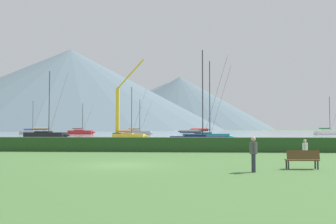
{
  "coord_description": "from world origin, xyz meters",
  "views": [
    {
      "loc": [
        3.63,
        -19.17,
        2.07
      ],
      "look_at": [
        0.22,
        42.95,
        4.88
      ],
      "focal_mm": 37.21,
      "sensor_mm": 36.0,
      "label": 1
    }
  ],
  "objects_px": {
    "sailboat_slip_7": "(81,132)",
    "person_seated_viewer": "(305,147)",
    "park_bench_near_path": "(302,159)",
    "sailboat_slip_8": "(328,132)",
    "sailboat_slip_4": "(207,136)",
    "sailboat_slip_11": "(138,133)",
    "sailboat_slip_5": "(46,135)",
    "person_standing_walker": "(253,151)",
    "sailboat_slip_6": "(129,136)",
    "dock_crane": "(119,113)",
    "sailboat_slip_1": "(199,139)",
    "sailboat_slip_3": "(31,132)"
  },
  "relations": [
    {
      "from": "sailboat_slip_1",
      "to": "sailboat_slip_3",
      "type": "xyz_separation_m",
      "value": [
        -50.33,
        64.52,
        -0.03
      ]
    },
    {
      "from": "sailboat_slip_5",
      "to": "sailboat_slip_11",
      "type": "relative_size",
      "value": 1.28
    },
    {
      "from": "sailboat_slip_6",
      "to": "sailboat_slip_11",
      "type": "height_order",
      "value": "sailboat_slip_11"
    },
    {
      "from": "sailboat_slip_3",
      "to": "sailboat_slip_1",
      "type": "bearing_deg",
      "value": -61.57
    },
    {
      "from": "sailboat_slip_1",
      "to": "sailboat_slip_6",
      "type": "bearing_deg",
      "value": 112.91
    },
    {
      "from": "sailboat_slip_11",
      "to": "dock_crane",
      "type": "height_order",
      "value": "dock_crane"
    },
    {
      "from": "sailboat_slip_5",
      "to": "sailboat_slip_4",
      "type": "bearing_deg",
      "value": -14.91
    },
    {
      "from": "sailboat_slip_5",
      "to": "person_seated_viewer",
      "type": "xyz_separation_m",
      "value": [
        35.01,
        -39.4,
        -0.06
      ]
    },
    {
      "from": "sailboat_slip_4",
      "to": "sailboat_slip_7",
      "type": "height_order",
      "value": "sailboat_slip_4"
    },
    {
      "from": "sailboat_slip_5",
      "to": "sailboat_slip_3",
      "type": "bearing_deg",
      "value": 121.21
    },
    {
      "from": "sailboat_slip_5",
      "to": "sailboat_slip_7",
      "type": "height_order",
      "value": "sailboat_slip_5"
    },
    {
      "from": "sailboat_slip_5",
      "to": "person_seated_viewer",
      "type": "relative_size",
      "value": 10.28
    },
    {
      "from": "sailboat_slip_5",
      "to": "dock_crane",
      "type": "distance_m",
      "value": 23.49
    },
    {
      "from": "sailboat_slip_5",
      "to": "park_bench_near_path",
      "type": "distance_m",
      "value": 56.92
    },
    {
      "from": "sailboat_slip_8",
      "to": "sailboat_slip_5",
      "type": "bearing_deg",
      "value": -155.94
    },
    {
      "from": "sailboat_slip_5",
      "to": "sailboat_slip_6",
      "type": "xyz_separation_m",
      "value": [
        16.13,
        -1.36,
        -0.18
      ]
    },
    {
      "from": "sailboat_slip_8",
      "to": "sailboat_slip_11",
      "type": "relative_size",
      "value": 1.12
    },
    {
      "from": "park_bench_near_path",
      "to": "dock_crane",
      "type": "height_order",
      "value": "dock_crane"
    },
    {
      "from": "park_bench_near_path",
      "to": "person_standing_walker",
      "type": "xyz_separation_m",
      "value": [
        -2.66,
        -1.3,
        0.44
      ]
    },
    {
      "from": "sailboat_slip_6",
      "to": "person_standing_walker",
      "type": "xyz_separation_m",
      "value": [
        13.64,
        -46.72,
        0.41
      ]
    },
    {
      "from": "sailboat_slip_7",
      "to": "sailboat_slip_11",
      "type": "relative_size",
      "value": 0.98
    },
    {
      "from": "sailboat_slip_7",
      "to": "sailboat_slip_8",
      "type": "xyz_separation_m",
      "value": [
        75.59,
        -2.84,
        0.03
      ]
    },
    {
      "from": "sailboat_slip_3",
      "to": "sailboat_slip_4",
      "type": "bearing_deg",
      "value": -54.53
    },
    {
      "from": "sailboat_slip_1",
      "to": "sailboat_slip_7",
      "type": "distance_m",
      "value": 75.23
    },
    {
      "from": "sailboat_slip_1",
      "to": "sailboat_slip_6",
      "type": "distance_m",
      "value": 24.22
    },
    {
      "from": "person_standing_walker",
      "to": "person_seated_viewer",
      "type": "bearing_deg",
      "value": 53.21
    },
    {
      "from": "park_bench_near_path",
      "to": "dock_crane",
      "type": "distance_m",
      "value": 71.43
    },
    {
      "from": "sailboat_slip_3",
      "to": "sailboat_slip_5",
      "type": "xyz_separation_m",
      "value": [
        22.22,
        -42.12,
        0.11
      ]
    },
    {
      "from": "sailboat_slip_6",
      "to": "sailboat_slip_4",
      "type": "bearing_deg",
      "value": -25.79
    },
    {
      "from": "sailboat_slip_4",
      "to": "sailboat_slip_5",
      "type": "bearing_deg",
      "value": 165.88
    },
    {
      "from": "sailboat_slip_4",
      "to": "dock_crane",
      "type": "relative_size",
      "value": 0.66
    },
    {
      "from": "sailboat_slip_3",
      "to": "sailboat_slip_11",
      "type": "distance_m",
      "value": 36.39
    },
    {
      "from": "sailboat_slip_7",
      "to": "person_seated_viewer",
      "type": "height_order",
      "value": "sailboat_slip_7"
    },
    {
      "from": "sailboat_slip_7",
      "to": "person_seated_viewer",
      "type": "distance_m",
      "value": 93.5
    },
    {
      "from": "sailboat_slip_7",
      "to": "park_bench_near_path",
      "type": "relative_size",
      "value": 6.1
    },
    {
      "from": "sailboat_slip_5",
      "to": "sailboat_slip_8",
      "type": "bearing_deg",
      "value": 34.44
    },
    {
      "from": "sailboat_slip_7",
      "to": "person_standing_walker",
      "type": "distance_m",
      "value": 99.27
    },
    {
      "from": "sailboat_slip_6",
      "to": "park_bench_near_path",
      "type": "xyz_separation_m",
      "value": [
        16.3,
        -45.42,
        -0.04
      ]
    },
    {
      "from": "sailboat_slip_3",
      "to": "person_seated_viewer",
      "type": "xyz_separation_m",
      "value": [
        57.23,
        -81.52,
        0.06
      ]
    },
    {
      "from": "sailboat_slip_6",
      "to": "park_bench_near_path",
      "type": "relative_size",
      "value": 5.9
    },
    {
      "from": "sailboat_slip_1",
      "to": "sailboat_slip_4",
      "type": "bearing_deg",
      "value": 75.86
    },
    {
      "from": "sailboat_slip_3",
      "to": "sailboat_slip_11",
      "type": "bearing_deg",
      "value": -24.83
    },
    {
      "from": "park_bench_near_path",
      "to": "sailboat_slip_7",
      "type": "bearing_deg",
      "value": 111.87
    },
    {
      "from": "park_bench_near_path",
      "to": "sailboat_slip_5",
      "type": "bearing_deg",
      "value": 123.16
    },
    {
      "from": "sailboat_slip_1",
      "to": "sailboat_slip_3",
      "type": "relative_size",
      "value": 1.09
    },
    {
      "from": "sailboat_slip_5",
      "to": "sailboat_slip_11",
      "type": "height_order",
      "value": "sailboat_slip_5"
    },
    {
      "from": "sailboat_slip_4",
      "to": "sailboat_slip_8",
      "type": "distance_m",
      "value": 64.22
    },
    {
      "from": "sailboat_slip_8",
      "to": "sailboat_slip_4",
      "type": "bearing_deg",
      "value": -134.22
    },
    {
      "from": "sailboat_slip_5",
      "to": "sailboat_slip_8",
      "type": "relative_size",
      "value": 1.14
    },
    {
      "from": "sailboat_slip_5",
      "to": "park_bench_near_path",
      "type": "relative_size",
      "value": 7.94
    }
  ]
}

